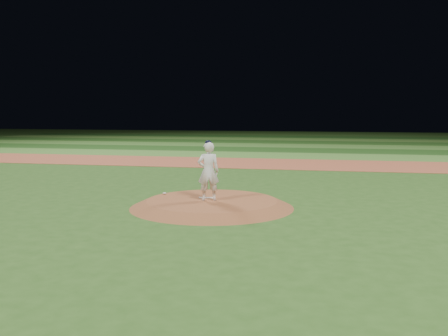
{
  "coord_description": "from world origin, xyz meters",
  "views": [
    {
      "loc": [
        3.79,
        -16.1,
        3.26
      ],
      "look_at": [
        0.0,
        2.0,
        1.1
      ],
      "focal_mm": 40.0,
      "sensor_mm": 36.0,
      "label": 1
    }
  ],
  "objects_px": {
    "pitchers_mound": "(212,203)",
    "rosin_bag": "(164,193)",
    "pitcher_on_mound": "(208,171)",
    "pitching_rubber": "(207,198)"
  },
  "relations": [
    {
      "from": "rosin_bag",
      "to": "pitcher_on_mound",
      "type": "xyz_separation_m",
      "value": [
        1.84,
        -0.86,
        0.95
      ]
    },
    {
      "from": "pitching_rubber",
      "to": "rosin_bag",
      "type": "xyz_separation_m",
      "value": [
        -1.69,
        0.44,
        0.02
      ]
    },
    {
      "from": "pitchers_mound",
      "to": "rosin_bag",
      "type": "height_order",
      "value": "rosin_bag"
    },
    {
      "from": "pitchers_mound",
      "to": "pitcher_on_mound",
      "type": "relative_size",
      "value": 2.73
    },
    {
      "from": "pitchers_mound",
      "to": "rosin_bag",
      "type": "bearing_deg",
      "value": 159.31
    },
    {
      "from": "pitchers_mound",
      "to": "pitching_rubber",
      "type": "height_order",
      "value": "pitching_rubber"
    },
    {
      "from": "pitching_rubber",
      "to": "rosin_bag",
      "type": "height_order",
      "value": "rosin_bag"
    },
    {
      "from": "pitchers_mound",
      "to": "pitching_rubber",
      "type": "bearing_deg",
      "value": 129.31
    },
    {
      "from": "pitchers_mound",
      "to": "rosin_bag",
      "type": "distance_m",
      "value": 2.06
    },
    {
      "from": "pitching_rubber",
      "to": "rosin_bag",
      "type": "relative_size",
      "value": 4.21
    }
  ]
}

